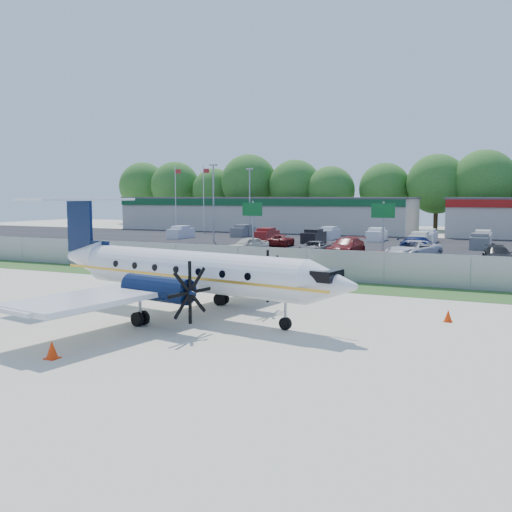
% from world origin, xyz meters
% --- Properties ---
extents(ground, '(170.00, 170.00, 0.00)m').
position_xyz_m(ground, '(0.00, 0.00, 0.00)').
color(ground, beige).
rests_on(ground, ground).
extents(grass_verge, '(170.00, 4.00, 0.02)m').
position_xyz_m(grass_verge, '(0.00, 12.00, 0.01)').
color(grass_verge, '#2D561E').
rests_on(grass_verge, ground).
extents(access_road, '(170.00, 8.00, 0.02)m').
position_xyz_m(access_road, '(0.00, 19.00, 0.01)').
color(access_road, black).
rests_on(access_road, ground).
extents(parking_lot, '(170.00, 32.00, 0.02)m').
position_xyz_m(parking_lot, '(0.00, 40.00, 0.01)').
color(parking_lot, black).
rests_on(parking_lot, ground).
extents(perimeter_fence, '(120.00, 0.06, 1.99)m').
position_xyz_m(perimeter_fence, '(0.00, 14.00, 1.00)').
color(perimeter_fence, gray).
rests_on(perimeter_fence, ground).
extents(building_west, '(46.40, 12.40, 5.24)m').
position_xyz_m(building_west, '(-24.00, 61.98, 2.63)').
color(building_west, '#BAB3A8').
rests_on(building_west, ground).
extents(sign_left, '(1.80, 0.26, 5.00)m').
position_xyz_m(sign_left, '(-8.00, 22.91, 3.61)').
color(sign_left, gray).
rests_on(sign_left, ground).
extents(sign_mid, '(1.80, 0.26, 5.00)m').
position_xyz_m(sign_mid, '(3.00, 22.91, 3.61)').
color(sign_mid, gray).
rests_on(sign_mid, ground).
extents(flagpole_west, '(1.06, 0.12, 10.00)m').
position_xyz_m(flagpole_west, '(-35.92, 55.00, 5.64)').
color(flagpole_west, silver).
rests_on(flagpole_west, ground).
extents(flagpole_east, '(1.06, 0.12, 10.00)m').
position_xyz_m(flagpole_east, '(-30.92, 55.00, 5.64)').
color(flagpole_east, silver).
rests_on(flagpole_east, ground).
extents(light_pole_nw, '(0.90, 0.35, 9.09)m').
position_xyz_m(light_pole_nw, '(-20.00, 38.00, 5.23)').
color(light_pole_nw, gray).
rests_on(light_pole_nw, ground).
extents(light_pole_sw, '(0.90, 0.35, 9.09)m').
position_xyz_m(light_pole_sw, '(-20.00, 48.00, 5.23)').
color(light_pole_sw, gray).
rests_on(light_pole_sw, ground).
extents(tree_line, '(112.00, 6.00, 14.00)m').
position_xyz_m(tree_line, '(0.00, 74.00, 0.00)').
color(tree_line, '#285F1C').
rests_on(tree_line, ground).
extents(aircraft, '(17.35, 17.02, 5.30)m').
position_xyz_m(aircraft, '(-1.34, 1.20, 2.05)').
color(aircraft, silver).
rests_on(aircraft, ground).
extents(cone_nose, '(0.37, 0.37, 0.53)m').
position_xyz_m(cone_nose, '(9.74, 4.61, 0.25)').
color(cone_nose, '#EF3607').
rests_on(cone_nose, ground).
extents(cone_port_wing, '(0.43, 0.43, 0.61)m').
position_xyz_m(cone_port_wing, '(-1.69, -6.74, 0.29)').
color(cone_port_wing, '#EF3607').
rests_on(cone_port_wing, ground).
extents(cone_starboard_wing, '(0.39, 0.39, 0.55)m').
position_xyz_m(cone_starboard_wing, '(-4.50, 9.83, 0.26)').
color(cone_starboard_wing, '#EF3607').
rests_on(cone_starboard_wing, ground).
extents(road_car_west, '(5.60, 3.78, 1.50)m').
position_xyz_m(road_car_west, '(-14.79, 18.21, 0.00)').
color(road_car_west, '#595B5E').
rests_on(road_car_west, ground).
extents(road_car_mid, '(4.48, 2.05, 1.42)m').
position_xyz_m(road_car_mid, '(3.16, 19.73, 0.00)').
color(road_car_mid, maroon).
rests_on(road_car_mid, ground).
extents(parked_car_a, '(3.50, 4.81, 1.52)m').
position_xyz_m(parked_car_a, '(-10.95, 28.14, 0.00)').
color(parked_car_a, beige).
rests_on(parked_car_a, ground).
extents(parked_car_b, '(2.23, 4.69, 1.29)m').
position_xyz_m(parked_car_b, '(-4.47, 28.80, 0.00)').
color(parked_car_b, '#595B5E').
rests_on(parked_car_b, ground).
extents(parked_car_c, '(2.72, 5.78, 1.63)m').
position_xyz_m(parked_car_c, '(-1.73, 29.70, 0.00)').
color(parked_car_c, maroon).
rests_on(parked_car_c, ground).
extents(parked_car_d, '(4.74, 6.50, 1.64)m').
position_xyz_m(parked_car_d, '(4.38, 28.80, 0.00)').
color(parked_car_d, silver).
rests_on(parked_car_d, ground).
extents(parked_car_e, '(2.81, 4.95, 1.35)m').
position_xyz_m(parked_car_e, '(11.07, 29.01, 0.00)').
color(parked_car_e, black).
rests_on(parked_car_e, ground).
extents(parked_car_f, '(2.78, 5.01, 1.33)m').
position_xyz_m(parked_car_f, '(-10.62, 35.84, 0.00)').
color(parked_car_f, maroon).
rests_on(parked_car_f, ground).
extents(parked_car_g, '(3.46, 5.78, 1.57)m').
position_xyz_m(parked_car_g, '(3.86, 35.03, 0.00)').
color(parked_car_g, navy).
rests_on(parked_car_g, ground).
extents(far_parking_rows, '(56.00, 10.00, 1.60)m').
position_xyz_m(far_parking_rows, '(0.00, 45.00, 0.00)').
color(far_parking_rows, gray).
rests_on(far_parking_rows, ground).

